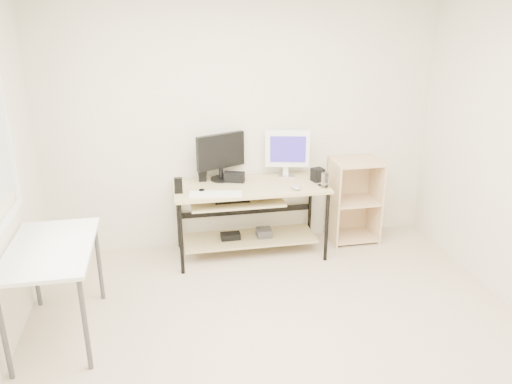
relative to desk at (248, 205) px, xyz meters
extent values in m
cube|color=beige|center=(0.03, -1.66, -0.54)|extent=(4.00, 4.00, 0.01)
cube|color=silver|center=(0.03, 0.34, 0.76)|extent=(4.00, 0.01, 2.60)
cube|color=tan|center=(0.03, -0.01, 0.20)|extent=(1.50, 0.65, 0.03)
cube|color=tan|center=(-0.12, -0.06, 0.08)|extent=(0.90, 0.49, 0.02)
cube|color=tan|center=(0.03, 0.04, -0.39)|extent=(1.35, 0.46, 0.02)
cube|color=black|center=(-0.17, -0.06, 0.10)|extent=(0.33, 0.22, 0.01)
cylinder|color=black|center=(0.08, -0.11, 0.10)|extent=(0.14, 0.01, 0.01)
cube|color=#3F3F41|center=(0.18, 0.04, -0.34)|extent=(0.15, 0.15, 0.08)
cube|color=black|center=(-0.17, 0.04, -0.35)|extent=(0.20, 0.12, 0.06)
cylinder|color=black|center=(-0.68, -0.29, -0.18)|extent=(0.04, 0.04, 0.72)
cylinder|color=black|center=(-0.68, 0.28, -0.18)|extent=(0.04, 0.04, 0.72)
cylinder|color=black|center=(0.74, -0.29, -0.18)|extent=(0.04, 0.04, 0.72)
cylinder|color=black|center=(0.74, 0.28, -0.18)|extent=(0.04, 0.04, 0.72)
cube|color=white|center=(-1.65, -1.06, 0.20)|extent=(0.60, 1.00, 0.03)
cylinder|color=#3F3F41|center=(-1.91, -1.52, -0.18)|extent=(0.04, 0.04, 0.72)
cylinder|color=#3F3F41|center=(-1.91, -0.60, -0.18)|extent=(0.04, 0.04, 0.72)
cylinder|color=#3F3F41|center=(-1.39, -1.52, -0.18)|extent=(0.04, 0.04, 0.72)
cylinder|color=#3F3F41|center=(-1.39, -0.60, -0.18)|extent=(0.04, 0.04, 0.72)
cube|color=beige|center=(0.94, 0.12, -0.09)|extent=(0.02, 0.40, 0.90)
cube|color=beige|center=(1.42, 0.12, -0.09)|extent=(0.02, 0.40, 0.90)
cube|color=beige|center=(1.18, 0.31, -0.09)|extent=(0.50, 0.02, 0.90)
cube|color=beige|center=(1.18, 0.12, -0.50)|extent=(0.46, 0.38, 0.02)
cube|color=beige|center=(1.18, 0.12, -0.09)|extent=(0.46, 0.38, 0.02)
cube|color=beige|center=(1.18, 0.12, 0.34)|extent=(0.46, 0.38, 0.02)
cylinder|color=black|center=(-0.24, 0.20, 0.22)|extent=(0.22, 0.22, 0.02)
cylinder|color=black|center=(-0.24, 0.20, 0.29)|extent=(0.05, 0.05, 0.11)
cube|color=black|center=(-0.24, 0.20, 0.51)|extent=(0.50, 0.25, 0.35)
cube|color=black|center=(-0.24, 0.17, 0.51)|extent=(0.41, 0.18, 0.28)
cube|color=silver|center=(0.45, 0.20, 0.22)|extent=(0.16, 0.14, 0.01)
cylinder|color=silver|center=(0.45, 0.20, 0.27)|extent=(0.04, 0.04, 0.09)
cube|color=white|center=(0.45, 0.20, 0.50)|extent=(0.45, 0.14, 0.38)
cube|color=#34249D|center=(0.45, 0.18, 0.50)|extent=(0.37, 0.09, 0.30)
cube|color=white|center=(-0.34, -0.21, 0.22)|extent=(0.50, 0.21, 0.02)
ellipsoid|color=#B1B1B7|center=(0.43, -0.21, 0.23)|extent=(0.12, 0.14, 0.04)
cube|color=black|center=(-0.11, 0.12, 0.26)|extent=(0.22, 0.15, 0.10)
cube|color=black|center=(-0.42, 0.22, 0.25)|extent=(0.08, 0.08, 0.07)
cube|color=black|center=(-0.42, 0.22, 0.33)|extent=(0.09, 0.09, 0.11)
cube|color=black|center=(0.71, -0.01, 0.28)|extent=(0.13, 0.13, 0.13)
cube|color=black|center=(-0.68, -0.10, 0.29)|extent=(0.08, 0.05, 0.15)
cylinder|color=black|center=(-0.46, -0.11, 0.22)|extent=(0.07, 0.07, 0.02)
cube|color=black|center=(0.72, -0.18, 0.22)|extent=(0.09, 0.12, 0.01)
cylinder|color=#9B6D46|center=(0.72, -0.21, 0.21)|extent=(0.10, 0.10, 0.01)
cylinder|color=white|center=(0.72, -0.21, 0.29)|extent=(0.08, 0.08, 0.14)
camera|label=1|loc=(-0.79, -4.55, 1.85)|focal=35.00mm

